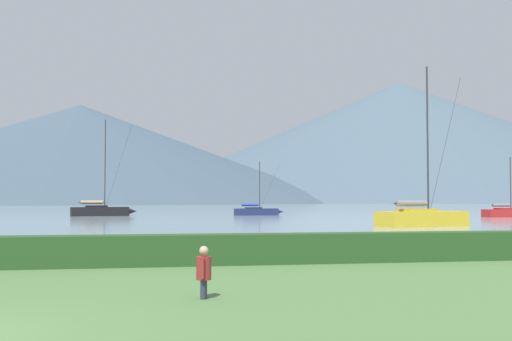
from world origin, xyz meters
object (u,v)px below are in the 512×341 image
Objects in this scene: sailboat_slip_0 at (423,217)px; sailboat_slip_1 at (101,210)px; sailboat_slip_5 at (257,211)px; sailboat_slip_6 at (508,212)px; person_seated_viewer at (204,270)px.

sailboat_slip_0 reaches higher than sailboat_slip_1.
sailboat_slip_0 is 35.83m from sailboat_slip_5.
sailboat_slip_5 is at bearing 151.80° from sailboat_slip_6.
sailboat_slip_1 reaches higher than sailboat_slip_5.
sailboat_slip_5 is (-7.85, 34.96, -0.23)m from sailboat_slip_0.
sailboat_slip_5 is at bearing -11.43° from sailboat_slip_1.
sailboat_slip_6 is at bearing -25.23° from sailboat_slip_1.
sailboat_slip_1 is (-28.48, 35.72, -0.05)m from sailboat_slip_0.
sailboat_slip_6 is 5.93× the size of person_seated_viewer.
sailboat_slip_0 is at bearing -137.82° from sailboat_slip_6.
sailboat_slip_0 is at bearing 70.91° from person_seated_viewer.
sailboat_slip_6 is (49.62, -14.14, -0.16)m from sailboat_slip_1.
sailboat_slip_0 reaches higher than sailboat_slip_5.
sailboat_slip_5 is 5.84× the size of person_seated_viewer.
person_seated_viewer is (-21.96, -35.29, -0.09)m from sailboat_slip_0.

